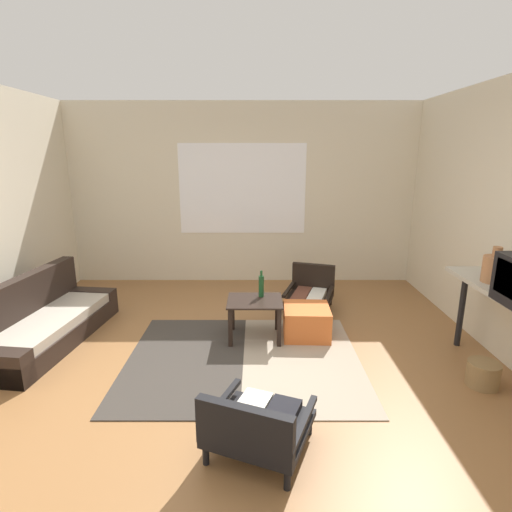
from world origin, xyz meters
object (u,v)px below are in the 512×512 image
at_px(armchair_striped_foreground, 256,425).
at_px(ottoman_orange, 306,322).
at_px(armchair_by_window, 310,291).
at_px(clay_vase, 494,268).
at_px(coffee_table, 254,308).
at_px(wicker_basket, 483,374).
at_px(couch, 43,323).
at_px(glass_bottle, 261,286).

height_order(armchair_striped_foreground, ottoman_orange, armchair_striped_foreground).
relative_size(armchair_by_window, armchair_striped_foreground, 0.95).
xyz_separation_m(ottoman_orange, clay_vase, (1.57, -0.67, 0.81)).
xyz_separation_m(coffee_table, wicker_basket, (1.99, -0.92, -0.24)).
height_order(coffee_table, wicker_basket, coffee_table).
distance_m(couch, clay_vase, 4.49).
distance_m(couch, wicker_basket, 4.33).
relative_size(clay_vase, glass_bottle, 1.11).
bearing_deg(armchair_by_window, glass_bottle, -129.95).
height_order(ottoman_orange, clay_vase, clay_vase).
relative_size(armchair_striped_foreground, wicker_basket, 3.02).
relative_size(coffee_table, ottoman_orange, 1.18).
relative_size(couch, ottoman_orange, 3.75).
bearing_deg(clay_vase, couch, 173.14).
xyz_separation_m(clay_vase, wicker_basket, (-0.15, -0.31, -0.87)).
bearing_deg(wicker_basket, armchair_striped_foreground, -157.06).
xyz_separation_m(armchair_striped_foreground, wicker_basket, (1.98, 0.84, -0.12)).
bearing_deg(ottoman_orange, glass_bottle, 173.58).
bearing_deg(armchair_by_window, wicker_basket, -54.81).
height_order(armchair_striped_foreground, glass_bottle, glass_bottle).
bearing_deg(couch, clay_vase, -6.86).
bearing_deg(wicker_basket, glass_bottle, 151.72).
height_order(armchair_striped_foreground, wicker_basket, armchair_striped_foreground).
distance_m(armchair_striped_foreground, ottoman_orange, 1.90).
bearing_deg(coffee_table, couch, -177.86).
bearing_deg(armchair_striped_foreground, ottoman_orange, 73.03).
bearing_deg(couch, ottoman_orange, 2.81).
relative_size(armchair_by_window, glass_bottle, 2.63).
bearing_deg(ottoman_orange, clay_vase, -22.97).
bearing_deg(couch, coffee_table, 2.14).
height_order(armchair_by_window, wicker_basket, armchair_by_window).
relative_size(couch, wicker_basket, 6.87).
bearing_deg(wicker_basket, ottoman_orange, 145.51).
bearing_deg(armchair_striped_foreground, clay_vase, 28.30).
bearing_deg(ottoman_orange, coffee_table, -174.54).
relative_size(coffee_table, wicker_basket, 2.16).
xyz_separation_m(armchair_by_window, clay_vase, (1.43, -1.50, 0.75)).
height_order(coffee_table, armchair_by_window, armchair_by_window).
height_order(coffee_table, ottoman_orange, coffee_table).
bearing_deg(coffee_table, wicker_basket, -24.87).
xyz_separation_m(clay_vase, glass_bottle, (-2.07, 0.72, -0.41)).
bearing_deg(wicker_basket, clay_vase, 63.83).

